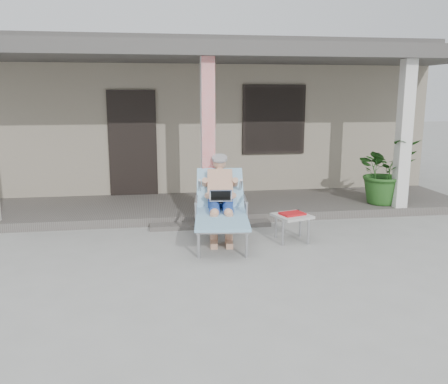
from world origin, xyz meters
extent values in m
plane|color=#9E9E99|center=(0.00, 0.00, 0.00)|extent=(60.00, 60.00, 0.00)
cube|color=#9F937E|center=(0.00, 6.50, 1.50)|extent=(10.00, 5.00, 3.00)
cube|color=#474442|center=(0.00, 6.50, 3.15)|extent=(10.40, 5.40, 0.30)
cube|color=black|center=(-1.30, 3.97, 1.20)|extent=(0.95, 0.06, 2.10)
cube|color=black|center=(1.60, 3.97, 1.65)|extent=(1.20, 0.06, 1.30)
cube|color=black|center=(1.60, 3.96, 1.65)|extent=(1.32, 0.05, 1.42)
cube|color=#605B56|center=(0.00, 3.00, 0.07)|extent=(10.00, 2.00, 0.15)
cube|color=red|center=(0.00, 2.15, 1.45)|extent=(0.22, 0.22, 2.61)
cube|color=silver|center=(3.50, 2.15, 1.45)|extent=(0.22, 0.22, 2.61)
cube|color=#474442|center=(0.00, 3.00, 2.88)|extent=(10.00, 2.30, 0.24)
cube|color=#605B56|center=(0.00, 1.85, 0.04)|extent=(2.00, 0.30, 0.07)
cylinder|color=#B7B7BC|center=(-0.35, 0.36, 0.19)|extent=(0.04, 0.04, 0.38)
cylinder|color=#B7B7BC|center=(0.29, 0.29, 0.19)|extent=(0.04, 0.04, 0.38)
cylinder|color=#B7B7BC|center=(-0.19, 1.67, 0.19)|extent=(0.04, 0.04, 0.38)
cylinder|color=#B7B7BC|center=(0.45, 1.59, 0.19)|extent=(0.04, 0.04, 0.38)
cube|color=#B7B7BC|center=(0.03, 0.80, 0.40)|extent=(0.79, 1.33, 0.03)
cube|color=#94CCE6|center=(0.03, 0.80, 0.42)|extent=(0.89, 1.38, 0.04)
cube|color=#B7B7BC|center=(0.14, 1.71, 0.64)|extent=(0.71, 0.67, 0.51)
cube|color=#94CCE6|center=(0.14, 1.71, 0.68)|extent=(0.82, 0.76, 0.58)
cylinder|color=#98989A|center=(0.17, 2.01, 1.13)|extent=(0.28, 0.28, 0.13)
cube|color=silver|center=(0.08, 1.25, 0.60)|extent=(0.37, 0.28, 0.24)
cube|color=#BABAB5|center=(1.11, 0.91, 0.39)|extent=(0.61, 0.61, 0.04)
cylinder|color=#B7B7BC|center=(0.92, 0.72, 0.18)|extent=(0.03, 0.03, 0.37)
cylinder|color=#B7B7BC|center=(1.31, 0.72, 0.18)|extent=(0.03, 0.03, 0.37)
cylinder|color=#B7B7BC|center=(0.92, 1.11, 0.18)|extent=(0.03, 0.03, 0.37)
cylinder|color=#B7B7BC|center=(1.31, 1.11, 0.18)|extent=(0.03, 0.03, 0.37)
cube|color=red|center=(1.11, 0.91, 0.42)|extent=(0.40, 0.34, 0.03)
cube|color=black|center=(1.11, 1.04, 0.42)|extent=(0.33, 0.12, 0.03)
imported|color=#26591E|center=(3.36, 2.47, 0.76)|extent=(1.21, 1.09, 1.23)
camera|label=1|loc=(-0.93, -5.69, 2.17)|focal=38.00mm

